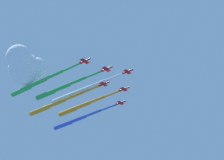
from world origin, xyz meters
TOP-DOWN VIEW (x-y plane):
  - jet_lead at (15.23, 25.78)m, footprint 39.84×63.31m
  - jet_port_inner at (29.02, 23.86)m, footprint 36.80×57.19m
  - jet_starboard_inner at (8.18, 38.22)m, footprint 37.44×59.47m
  - jet_port_mid at (26.61, 44.12)m, footprint 41.51×65.36m
  - jet_starboard_mid at (46.40, 28.34)m, footprint 39.28×60.86m
  - jet_port_outer at (5.48, 55.68)m, footprint 41.63×63.34m
  - cloud_puff at (1.82, 65.09)m, footprint 42.90×28.68m

SIDE VIEW (x-z plane):
  - jet_starboard_inner at x=8.18m, z-range 207.78..212.25m
  - jet_port_mid at x=26.61m, z-range 208.23..212.69m
  - jet_port_inner at x=29.02m, z-range 208.37..212.87m
  - jet_starboard_mid at x=46.40m, z-range 208.46..212.89m
  - jet_port_outer at x=5.48m, z-range 209.93..214.38m
  - jet_lead at x=15.23m, z-range 210.78..215.29m
  - cloud_puff at x=1.82m, z-range 212.25..238.21m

